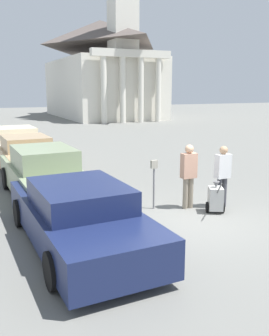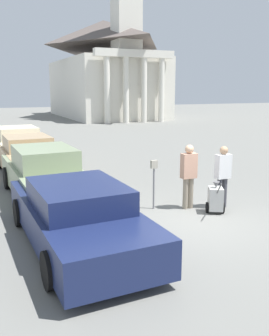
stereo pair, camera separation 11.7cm
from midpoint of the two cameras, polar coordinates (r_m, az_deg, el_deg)
ground_plane at (r=9.45m, az=8.87°, el=-8.13°), size 120.00×120.00×0.00m
parked_car_navy at (r=7.96m, az=-8.39°, el=-7.13°), size 2.21×5.24×1.35m
parked_car_sage at (r=11.43m, az=-13.32°, el=-0.99°), size 2.08×5.20×1.56m
parked_car_tan at (r=14.87m, az=-15.80°, el=1.77°), size 2.07×4.77×1.49m
parked_car_cream at (r=17.90m, az=-17.18°, el=3.42°), size 2.12×4.80×1.54m
parking_meter at (r=10.10m, az=3.30°, el=-1.10°), size 0.18×0.09×1.35m
person_worker at (r=10.21m, az=8.58°, el=-0.68°), size 0.42×0.23×1.77m
person_supervisor at (r=10.48m, az=13.62°, el=-0.74°), size 0.43×0.23×1.72m
equipment_cart at (r=10.13m, az=12.56°, el=-4.57°), size 0.63×0.97×1.00m
church at (r=44.00m, az=-4.35°, el=15.51°), size 9.56×17.66×25.58m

